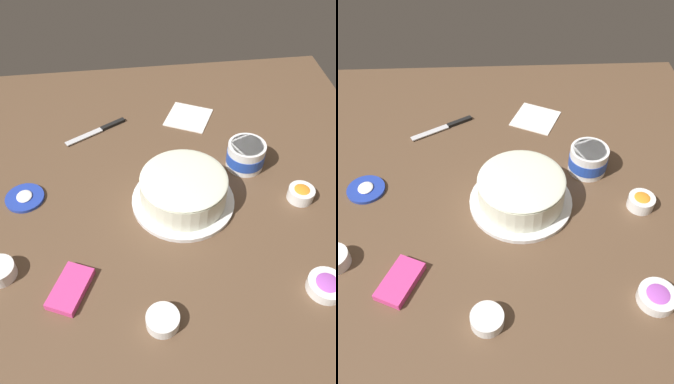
# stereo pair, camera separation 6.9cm
# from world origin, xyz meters

# --- Properties ---
(ground_plane) EXTENTS (1.54, 1.54, 0.00)m
(ground_plane) POSITION_xyz_m (0.00, 0.00, 0.00)
(ground_plane) COLOR brown
(frosted_cake) EXTENTS (0.31, 0.31, 0.11)m
(frosted_cake) POSITION_xyz_m (-0.02, -0.07, 0.05)
(frosted_cake) COLOR white
(frosted_cake) RESTS_ON ground_plane
(frosting_tub) EXTENTS (0.12, 0.12, 0.09)m
(frosting_tub) POSITION_xyz_m (0.11, -0.29, 0.04)
(frosting_tub) COLOR white
(frosting_tub) RESTS_ON ground_plane
(frosting_tub_lid) EXTENTS (0.12, 0.12, 0.02)m
(frosting_tub_lid) POSITION_xyz_m (0.05, 0.41, 0.01)
(frosting_tub_lid) COLOR #233DAD
(frosting_tub_lid) RESTS_ON ground_plane
(spreading_knife) EXTENTS (0.13, 0.22, 0.01)m
(spreading_knife) POSITION_xyz_m (0.35, 0.17, 0.01)
(spreading_knife) COLOR silver
(spreading_knife) RESTS_ON ground_plane
(sprinkle_bowl_orange) EXTENTS (0.08, 0.08, 0.04)m
(sprinkle_bowl_orange) POSITION_xyz_m (-0.05, -0.42, 0.02)
(sprinkle_bowl_orange) COLOR white
(sprinkle_bowl_orange) RESTS_ON ground_plane
(sprinkle_bowl_rainbow) EXTENTS (0.10, 0.10, 0.03)m
(sprinkle_bowl_rainbow) POSITION_xyz_m (-0.36, -0.38, 0.02)
(sprinkle_bowl_rainbow) COLOR white
(sprinkle_bowl_rainbow) RESTS_ON ground_plane
(sprinkle_bowl_green) EXTENTS (0.08, 0.08, 0.03)m
(sprinkle_bowl_green) POSITION_xyz_m (-0.40, 0.04, 0.02)
(sprinkle_bowl_green) COLOR white
(sprinkle_bowl_green) RESTS_ON ground_plane
(candy_box_lower) EXTENTS (0.15, 0.12, 0.02)m
(candy_box_lower) POSITION_xyz_m (-0.28, 0.26, 0.01)
(candy_box_lower) COLOR #E53D8E
(candy_box_lower) RESTS_ON ground_plane
(paper_napkin) EXTENTS (0.20, 0.20, 0.01)m
(paper_napkin) POSITION_xyz_m (0.39, -0.15, 0.00)
(paper_napkin) COLOR white
(paper_napkin) RESTS_ON ground_plane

